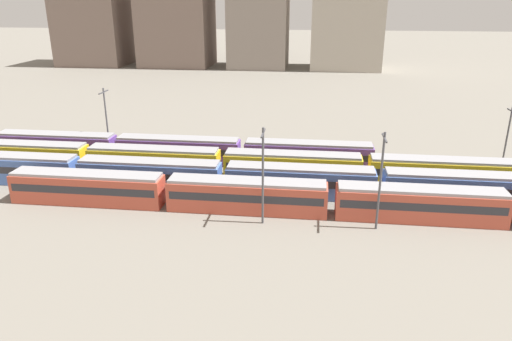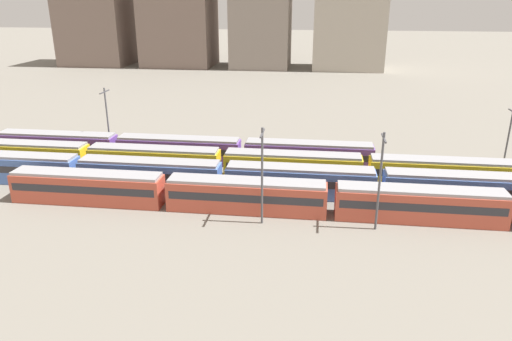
# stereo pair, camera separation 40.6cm
# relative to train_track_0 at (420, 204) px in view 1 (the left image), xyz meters

# --- Properties ---
(ground_plane) EXTENTS (600.00, 600.00, 0.00)m
(ground_plane) POSITION_rel_train_track_0_xyz_m (-40.64, 7.80, -1.90)
(ground_plane) COLOR slate
(train_track_0) EXTENTS (93.60, 3.06, 3.75)m
(train_track_0) POSITION_rel_train_track_0_xyz_m (0.00, 0.00, 0.00)
(train_track_0) COLOR #BC4C38
(train_track_0) RESTS_ON ground_plane
(train_track_1) EXTENTS (112.50, 3.06, 3.75)m
(train_track_1) POSITION_rel_train_track_0_xyz_m (-3.67, 5.20, 0.00)
(train_track_1) COLOR #4C70BC
(train_track_1) RESTS_ON ground_plane
(train_track_2) EXTENTS (74.70, 3.06, 3.75)m
(train_track_2) POSITION_rel_train_track_0_xyz_m (-23.77, 10.40, 0.00)
(train_track_2) COLOR yellow
(train_track_2) RESTS_ON ground_plane
(train_track_3) EXTENTS (55.80, 3.06, 3.75)m
(train_track_3) POSITION_rel_train_track_0_xyz_m (-31.25, 15.60, -0.00)
(train_track_3) COLOR #6B429E
(train_track_3) RESTS_ON ground_plane
(catenary_pole_0) EXTENTS (0.24, 3.20, 10.64)m
(catenary_pole_0) POSITION_rel_train_track_0_xyz_m (-16.79, -2.93, 3.97)
(catenary_pole_0) COLOR #4C4C51
(catenary_pole_0) RESTS_ON ground_plane
(catenary_pole_1) EXTENTS (0.24, 3.20, 8.82)m
(catenary_pole_1) POSITION_rel_train_track_0_xyz_m (15.08, 18.81, 3.04)
(catenary_pole_1) COLOR #4C4C51
(catenary_pole_1) RESTS_ON ground_plane
(catenary_pole_2) EXTENTS (0.24, 3.20, 10.54)m
(catenary_pole_2) POSITION_rel_train_track_0_xyz_m (-4.80, -2.78, 3.92)
(catenary_pole_2) COLOR #4C4C51
(catenary_pole_2) RESTS_ON ground_plane
(catenary_pole_3) EXTENTS (0.24, 3.20, 10.17)m
(catenary_pole_3) POSITION_rel_train_track_0_xyz_m (-43.08, 18.35, 3.73)
(catenary_pole_3) COLOR #4C4C51
(catenary_pole_3) RESTS_ON ground_plane
(distant_building_0) EXTENTS (22.69, 20.72, 29.96)m
(distant_building_0) POSITION_rel_train_track_0_xyz_m (-89.29, 116.49, 13.08)
(distant_building_0) COLOR #7A665B
(distant_building_0) RESTS_ON ground_plane
(distant_building_3) EXTENTS (22.62, 19.28, 39.06)m
(distant_building_3) POSITION_rel_train_track_0_xyz_m (-2.46, 116.49, 17.62)
(distant_building_3) COLOR #B2A899
(distant_building_3) RESTS_ON ground_plane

